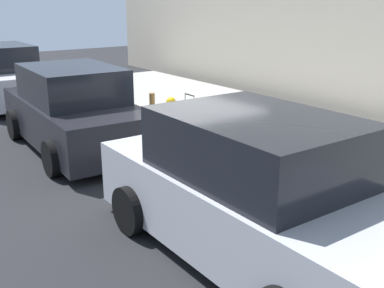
# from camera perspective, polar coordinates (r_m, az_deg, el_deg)

# --- Properties ---
(ground_plane) EXTENTS (40.00, 40.00, 0.00)m
(ground_plane) POSITION_cam_1_polar(r_m,az_deg,el_deg) (9.15, -1.58, -1.42)
(ground_plane) COLOR black
(sidewalk_curb) EXTENTS (18.00, 5.00, 0.14)m
(sidewalk_curb) POSITION_cam_1_polar(r_m,az_deg,el_deg) (10.68, 9.50, 1.50)
(sidewalk_curb) COLOR #9E9B93
(sidewalk_curb) RESTS_ON ground_plane
(suitcase_maroon_0) EXTENTS (0.36, 0.26, 0.67)m
(suitcase_maroon_0) POSITION_cam_1_polar(r_m,az_deg,el_deg) (7.06, 21.42, -4.63)
(suitcase_maroon_0) COLOR maroon
(suitcase_maroon_0) RESTS_ON sidewalk_curb
(suitcase_navy_1) EXTENTS (0.41, 0.25, 1.02)m
(suitcase_navy_1) POSITION_cam_1_polar(r_m,az_deg,el_deg) (7.24, 17.94, -3.08)
(suitcase_navy_1) COLOR navy
(suitcase_navy_1) RESTS_ON sidewalk_curb
(suitcase_teal_2) EXTENTS (0.37, 0.23, 0.83)m
(suitcase_teal_2) POSITION_cam_1_polar(r_m,az_deg,el_deg) (7.49, 14.67, -2.05)
(suitcase_teal_2) COLOR #0F606B
(suitcase_teal_2) RESTS_ON sidewalk_curb
(suitcase_red_3) EXTENTS (0.35, 0.25, 0.94)m
(suitcase_red_3) POSITION_cam_1_polar(r_m,az_deg,el_deg) (7.82, 12.18, -1.19)
(suitcase_red_3) COLOR red
(suitcase_red_3) RESTS_ON sidewalk_curb
(suitcase_black_4) EXTENTS (0.45, 0.22, 0.70)m
(suitcase_black_4) POSITION_cam_1_polar(r_m,az_deg,el_deg) (8.13, 9.20, -0.64)
(suitcase_black_4) COLOR black
(suitcase_black_4) RESTS_ON sidewalk_curb
(suitcase_silver_5) EXTENTS (0.49, 0.27, 0.90)m
(suitcase_silver_5) POSITION_cam_1_polar(r_m,az_deg,el_deg) (8.56, 6.74, 0.49)
(suitcase_silver_5) COLOR #9EA0A8
(suitcase_silver_5) RESTS_ON sidewalk_curb
(suitcase_olive_6) EXTENTS (0.45, 0.24, 0.74)m
(suitcase_olive_6) POSITION_cam_1_polar(r_m,az_deg,el_deg) (9.01, 4.43, 1.46)
(suitcase_olive_6) COLOR #59601E
(suitcase_olive_6) RESTS_ON sidewalk_curb
(suitcase_maroon_7) EXTENTS (0.47, 0.24, 0.73)m
(suitcase_maroon_7) POSITION_cam_1_polar(r_m,az_deg,el_deg) (9.41, 1.86, 2.13)
(suitcase_maroon_7) COLOR maroon
(suitcase_maroon_7) RESTS_ON sidewalk_curb
(suitcase_navy_8) EXTENTS (0.39, 0.27, 0.91)m
(suitcase_navy_8) POSITION_cam_1_polar(r_m,az_deg,el_deg) (9.80, -0.30, 2.81)
(suitcase_navy_8) COLOR navy
(suitcase_navy_8) RESTS_ON sidewalk_curb
(fire_hydrant) EXTENTS (0.39, 0.21, 0.72)m
(fire_hydrant) POSITION_cam_1_polar(r_m,az_deg,el_deg) (10.40, -2.54, 3.85)
(fire_hydrant) COLOR #D89E0C
(fire_hydrant) RESTS_ON sidewalk_curb
(bollard_post) EXTENTS (0.13, 0.13, 0.74)m
(bollard_post) POSITION_cam_1_polar(r_m,az_deg,el_deg) (10.78, -4.84, 4.24)
(bollard_post) COLOR brown
(bollard_post) RESTS_ON sidewalk_curb
(parked_car_silver_0) EXTENTS (4.37, 2.07, 1.72)m
(parked_car_silver_0) POSITION_cam_1_polar(r_m,az_deg,el_deg) (5.45, 7.66, -5.97)
(parked_car_silver_0) COLOR #B2B5BA
(parked_car_silver_0) RESTS_ON ground_plane
(parked_car_charcoal_1) EXTENTS (4.37, 2.16, 1.66)m
(parked_car_charcoal_1) POSITION_cam_1_polar(r_m,az_deg,el_deg) (9.71, -14.15, 3.91)
(parked_car_charcoal_1) COLOR black
(parked_car_charcoal_1) RESTS_ON ground_plane
(parked_car_white_2) EXTENTS (4.23, 2.03, 1.68)m
(parked_car_white_2) POSITION_cam_1_polar(r_m,az_deg,el_deg) (14.61, -22.16, 7.57)
(parked_car_white_2) COLOR silver
(parked_car_white_2) RESTS_ON ground_plane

